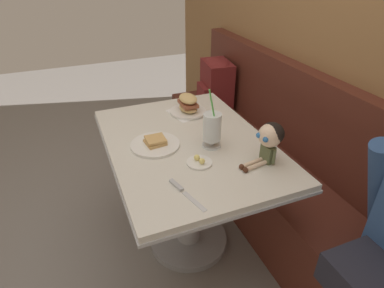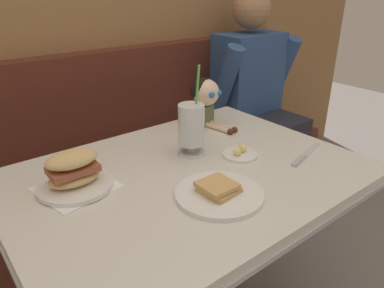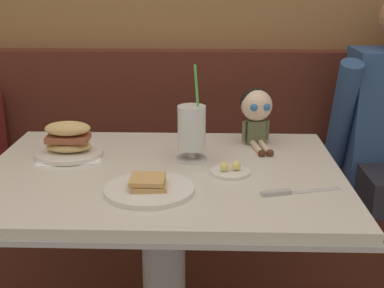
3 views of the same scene
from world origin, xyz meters
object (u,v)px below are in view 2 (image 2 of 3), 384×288
(butter_saucer, at_px, (240,154))
(seated_doll, at_px, (206,95))
(milkshake_glass, at_px, (191,127))
(diner_patron, at_px, (252,85))
(sandwich_plate, at_px, (74,174))
(butter_knife, at_px, (302,157))
(toast_plate, at_px, (219,193))

(butter_saucer, relative_size, seated_doll, 0.53)
(milkshake_glass, distance_m, diner_patron, 0.96)
(milkshake_glass, distance_m, butter_saucer, 0.19)
(sandwich_plate, xyz_separation_m, diner_patron, (1.23, 0.45, -0.04))
(butter_saucer, height_order, butter_knife, butter_saucer)
(toast_plate, height_order, butter_knife, toast_plate)
(sandwich_plate, bearing_deg, milkshake_glass, -4.51)
(seated_doll, bearing_deg, butter_saucer, -108.39)
(butter_saucer, bearing_deg, butter_knife, -43.94)
(toast_plate, height_order, seated_doll, seated_doll)
(seated_doll, distance_m, diner_patron, 0.69)
(seated_doll, bearing_deg, sandwich_plate, -166.37)
(toast_plate, xyz_separation_m, milkshake_glass, (0.11, 0.26, 0.09))
(sandwich_plate, distance_m, butter_knife, 0.74)
(toast_plate, relative_size, milkshake_glass, 0.79)
(toast_plate, height_order, diner_patron, diner_patron)
(seated_doll, bearing_deg, toast_plate, -126.41)
(sandwich_plate, distance_m, seated_doll, 0.65)
(toast_plate, xyz_separation_m, sandwich_plate, (-0.30, 0.30, 0.03))
(milkshake_glass, height_order, butter_saucer, milkshake_glass)
(butter_saucer, xyz_separation_m, diner_patron, (0.71, 0.60, -0.01))
(seated_doll, bearing_deg, milkshake_glass, -140.13)
(sandwich_plate, distance_m, butter_saucer, 0.55)
(butter_saucer, xyz_separation_m, seated_doll, (0.10, 0.30, 0.12))
(butter_knife, bearing_deg, toast_plate, 179.91)
(sandwich_plate, relative_size, seated_doll, 1.04)
(milkshake_glass, bearing_deg, butter_knife, -44.18)
(milkshake_glass, xyz_separation_m, butter_knife, (0.27, -0.26, -0.09))
(toast_plate, distance_m, milkshake_glass, 0.30)
(seated_doll, relative_size, diner_patron, 0.28)
(butter_knife, bearing_deg, diner_patron, 53.51)
(butter_saucer, bearing_deg, milkshake_glass, 135.52)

